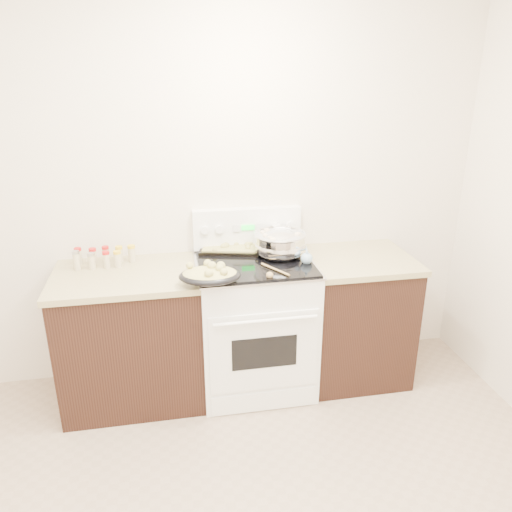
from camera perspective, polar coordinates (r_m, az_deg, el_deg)
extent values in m
cube|color=silver|center=(3.46, -7.00, 7.41)|extent=(4.00, 0.05, 2.70)
cube|color=black|center=(3.48, -13.93, -9.20)|extent=(0.90, 0.64, 0.88)
cube|color=olive|center=(3.28, -14.62, -2.22)|extent=(0.93, 0.67, 0.04)
cube|color=black|center=(3.70, 11.10, -7.05)|extent=(0.70, 0.64, 0.88)
cube|color=olive|center=(3.51, 11.62, -0.40)|extent=(0.73, 0.67, 0.04)
cube|color=white|center=(3.49, -0.15, -8.01)|extent=(0.76, 0.66, 0.92)
cube|color=white|center=(3.21, 0.96, -10.94)|extent=(0.70, 0.01, 0.55)
cube|color=black|center=(3.21, 0.98, -11.00)|extent=(0.42, 0.01, 0.22)
cylinder|color=white|center=(3.06, 1.13, -7.42)|extent=(0.65, 0.02, 0.02)
cube|color=white|center=(3.43, 0.91, -16.25)|extent=(0.70, 0.01, 0.14)
cube|color=silver|center=(3.29, -0.16, -0.90)|extent=(0.78, 0.68, 0.01)
cube|color=black|center=(3.29, -0.16, -0.70)|extent=(0.74, 0.64, 0.01)
cube|color=white|center=(3.51, -1.04, 3.26)|extent=(0.76, 0.07, 0.28)
cylinder|color=white|center=(3.43, -5.86, 2.95)|extent=(0.06, 0.02, 0.06)
cylinder|color=white|center=(3.44, -4.20, 3.05)|extent=(0.06, 0.02, 0.06)
cylinder|color=white|center=(3.50, 2.32, 3.43)|extent=(0.06, 0.02, 0.06)
cylinder|color=white|center=(3.53, 3.91, 3.51)|extent=(0.06, 0.02, 0.06)
cube|color=#19E533|center=(3.47, -0.92, 3.27)|extent=(0.09, 0.00, 0.04)
cube|color=silver|center=(3.46, -2.22, 3.19)|extent=(0.05, 0.00, 0.05)
cube|color=silver|center=(3.48, 0.38, 3.34)|extent=(0.05, 0.00, 0.05)
ellipsoid|color=silver|center=(3.37, 2.75, 1.17)|extent=(0.41, 0.41, 0.21)
cylinder|color=silver|center=(3.39, 2.73, 0.16)|extent=(0.19, 0.19, 0.01)
torus|color=silver|center=(3.34, 2.77, 2.52)|extent=(0.36, 0.36, 0.02)
cylinder|color=silver|center=(3.36, 2.76, 1.54)|extent=(0.33, 0.33, 0.12)
cylinder|color=brown|center=(3.34, 2.77, 2.33)|extent=(0.31, 0.31, 0.00)
cube|color=#FCE2BA|center=(3.29, 2.14, 2.15)|extent=(0.03, 0.03, 0.02)
cube|color=#FCE2BA|center=(3.23, 1.94, 1.81)|extent=(0.03, 0.03, 0.03)
cube|color=#FCE2BA|center=(3.31, 2.62, 2.28)|extent=(0.03, 0.03, 0.02)
cube|color=#FCE2BA|center=(3.32, 1.16, 2.35)|extent=(0.03, 0.03, 0.02)
cube|color=#FCE2BA|center=(3.38, 0.72, 2.69)|extent=(0.03, 0.03, 0.02)
cube|color=#FCE2BA|center=(3.35, 4.79, 2.44)|extent=(0.04, 0.04, 0.03)
cube|color=#FCE2BA|center=(3.33, 3.39, 2.35)|extent=(0.03, 0.03, 0.03)
cube|color=#FCE2BA|center=(3.30, 3.11, 2.18)|extent=(0.03, 0.03, 0.02)
cube|color=#FCE2BA|center=(3.27, 1.63, 2.03)|extent=(0.04, 0.04, 0.02)
cube|color=#FCE2BA|center=(3.42, 1.23, 2.91)|extent=(0.04, 0.04, 0.03)
cube|color=#FCE2BA|center=(3.31, 1.06, 2.27)|extent=(0.04, 0.04, 0.02)
cube|color=#FCE2BA|center=(3.31, 2.97, 2.22)|extent=(0.03, 0.03, 0.02)
cube|color=#FCE2BA|center=(3.40, 3.08, 2.74)|extent=(0.03, 0.03, 0.02)
cube|color=#FCE2BA|center=(3.34, 2.11, 2.45)|extent=(0.03, 0.03, 0.02)
ellipsoid|color=black|center=(2.98, -5.31, -2.26)|extent=(0.40, 0.30, 0.08)
ellipsoid|color=tan|center=(2.97, -5.32, -2.04)|extent=(0.36, 0.27, 0.06)
sphere|color=tan|center=(3.01, -7.61, -1.08)|extent=(0.04, 0.04, 0.04)
sphere|color=tan|center=(2.99, -5.06, -1.13)|extent=(0.05, 0.05, 0.05)
sphere|color=tan|center=(2.89, -5.45, -1.99)|extent=(0.05, 0.05, 0.05)
sphere|color=tan|center=(2.90, -3.68, -1.83)|extent=(0.05, 0.05, 0.05)
sphere|color=tan|center=(2.95, -4.18, -1.41)|extent=(0.05, 0.05, 0.05)
sphere|color=tan|center=(3.03, -5.55, -0.83)|extent=(0.05, 0.05, 0.05)
sphere|color=tan|center=(2.89, -5.25, -1.96)|extent=(0.04, 0.04, 0.04)
sphere|color=tan|center=(2.99, -4.05, -1.14)|extent=(0.06, 0.06, 0.06)
cube|color=black|center=(3.50, -2.95, 0.92)|extent=(0.46, 0.37, 0.02)
cube|color=tan|center=(3.50, -2.96, 1.11)|extent=(0.41, 0.33, 0.02)
sphere|color=tan|center=(3.41, -4.75, 0.69)|extent=(0.03, 0.03, 0.03)
sphere|color=tan|center=(3.45, -3.74, 1.12)|extent=(0.04, 0.04, 0.04)
sphere|color=tan|center=(3.50, -0.66, 1.36)|extent=(0.03, 0.03, 0.03)
sphere|color=tan|center=(3.57, -2.47, 1.77)|extent=(0.04, 0.04, 0.04)
sphere|color=tan|center=(3.53, -0.59, 1.57)|extent=(0.04, 0.04, 0.04)
sphere|color=tan|center=(3.47, -3.42, 1.20)|extent=(0.05, 0.05, 0.05)
sphere|color=tan|center=(3.51, -2.27, 1.36)|extent=(0.04, 0.04, 0.04)
sphere|color=tan|center=(3.48, -0.96, 1.29)|extent=(0.04, 0.04, 0.04)
sphere|color=tan|center=(3.43, -0.92, 0.97)|extent=(0.04, 0.04, 0.04)
sphere|color=tan|center=(3.55, -0.70, 1.67)|extent=(0.04, 0.04, 0.04)
cylinder|color=#A6834B|center=(3.14, 2.22, -1.54)|extent=(0.14, 0.22, 0.01)
sphere|color=#A6834B|center=(3.04, 1.58, -2.21)|extent=(0.04, 0.04, 0.04)
sphere|color=#7FA3BE|center=(3.27, 5.81, -0.29)|extent=(0.08, 0.08, 0.08)
cylinder|color=#7FA3BE|center=(3.36, 5.76, 0.78)|extent=(0.08, 0.25, 0.07)
cylinder|color=#BFB28C|center=(3.49, -19.61, -0.16)|extent=(0.05, 0.05, 0.10)
cylinder|color=#B21414|center=(3.47, -19.73, 0.73)|extent=(0.05, 0.05, 0.02)
cylinder|color=#BFB28C|center=(3.45, -18.10, -0.18)|extent=(0.05, 0.05, 0.09)
cylinder|color=#B21414|center=(3.44, -18.21, 0.69)|extent=(0.05, 0.05, 0.02)
cylinder|color=#BFB28C|center=(3.46, -16.76, 0.02)|extent=(0.04, 0.04, 0.10)
cylinder|color=#B21414|center=(3.44, -16.85, 0.92)|extent=(0.05, 0.05, 0.02)
cylinder|color=#BFB28C|center=(3.44, -15.32, 0.05)|extent=(0.04, 0.04, 0.09)
cylinder|color=gold|center=(3.42, -15.41, 0.93)|extent=(0.05, 0.05, 0.02)
cylinder|color=#BFB28C|center=(3.43, -13.99, 0.14)|extent=(0.05, 0.05, 0.10)
cylinder|color=gold|center=(3.41, -14.08, 1.04)|extent=(0.05, 0.05, 0.02)
cylinder|color=#BFB28C|center=(3.39, -19.80, -0.62)|extent=(0.04, 0.04, 0.11)
cylinder|color=#B2B2B7|center=(3.37, -19.93, 0.40)|extent=(0.04, 0.04, 0.02)
cylinder|color=#BFB28C|center=(3.38, -18.25, -0.70)|extent=(0.04, 0.04, 0.09)
cylinder|color=#B2B2B7|center=(3.36, -18.35, 0.17)|extent=(0.05, 0.05, 0.02)
cylinder|color=#BFB28C|center=(3.37, -16.70, -0.55)|extent=(0.04, 0.04, 0.09)
cylinder|color=#B21414|center=(3.35, -16.80, 0.34)|extent=(0.05, 0.05, 0.02)
cylinder|color=#BFB28C|center=(3.36, -15.52, -0.49)|extent=(0.05, 0.05, 0.09)
cylinder|color=gold|center=(3.34, -15.61, 0.40)|extent=(0.05, 0.05, 0.02)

